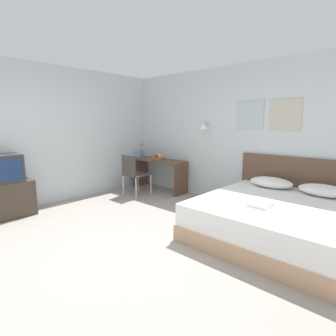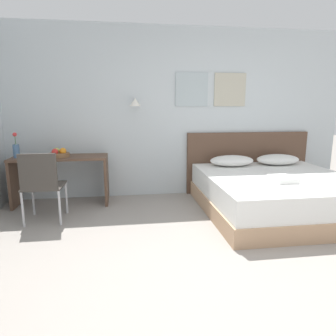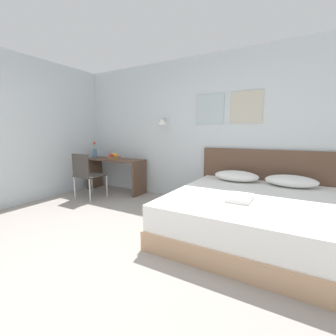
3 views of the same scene
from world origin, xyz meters
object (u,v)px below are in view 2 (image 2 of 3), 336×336
object	(u,v)px
bed	(277,194)
fruit_bowl	(59,154)
headboard	(247,162)
desk_chair	(42,182)
pillow_right	(278,159)
pillow_left	(232,161)
desk	(61,170)
flower_vase	(16,149)
folded_towel_near_foot	(283,179)

from	to	relation	value
bed	fruit_bowl	bearing A→B (deg)	166.27
headboard	desk_chair	distance (m)	3.24
bed	headboard	bearing A→B (deg)	90.00
headboard	fruit_bowl	size ratio (longest dim) A/B	7.05
headboard	pillow_right	distance (m)	0.50
pillow_right	desk_chair	xyz separation A→B (m)	(-3.46, -0.71, -0.07)
pillow_left	desk	size ratio (longest dim) A/B	0.51
headboard	flower_vase	xyz separation A→B (m)	(-3.57, -0.32, 0.34)
folded_towel_near_foot	desk	world-z (taller)	desk
pillow_left	fruit_bowl	xyz separation A→B (m)	(-2.61, -0.02, 0.17)
pillow_right	flower_vase	distance (m)	3.96
pillow_left	desk_chair	xyz separation A→B (m)	(-2.69, -0.71, -0.07)
bed	desk_chair	bearing A→B (deg)	179.33
desk_chair	flower_vase	bearing A→B (deg)	125.44
bed	pillow_right	world-z (taller)	pillow_right
pillow_right	desk	distance (m)	3.38
folded_towel_near_foot	desk_chair	xyz separation A→B (m)	(-2.98, 0.34, -0.02)
bed	headboard	world-z (taller)	headboard
flower_vase	desk_chair	bearing A→B (deg)	-54.56
folded_towel_near_foot	flower_vase	bearing A→B (deg)	163.40
headboard	folded_towel_near_foot	bearing A→B (deg)	-94.15
fruit_bowl	flower_vase	xyz separation A→B (m)	(-0.57, -0.00, 0.08)
bed	desk	world-z (taller)	desk
pillow_left	flower_vase	world-z (taller)	flower_vase
desk	headboard	bearing A→B (deg)	5.44
desk	fruit_bowl	world-z (taller)	fruit_bowl
desk	pillow_right	bearing A→B (deg)	-0.29
pillow_right	bed	bearing A→B (deg)	-117.28
desk_chair	flower_vase	distance (m)	0.91
desk_chair	fruit_bowl	distance (m)	0.74
pillow_left	flower_vase	xyz separation A→B (m)	(-3.18, -0.02, 0.25)
bed	pillow_right	bearing A→B (deg)	62.72
pillow_right	fruit_bowl	bearing A→B (deg)	-179.72
flower_vase	folded_towel_near_foot	bearing A→B (deg)	-16.60
folded_towel_near_foot	flower_vase	distance (m)	3.63
pillow_left	bed	bearing A→B (deg)	-62.72
bed	pillow_right	size ratio (longest dim) A/B	2.95
bed	desk_chair	xyz separation A→B (m)	(-3.07, 0.04, 0.27)
fruit_bowl	flower_vase	bearing A→B (deg)	-179.53
bed	desk	bearing A→B (deg)	165.65
bed	fruit_bowl	distance (m)	3.13
flower_vase	pillow_right	bearing A→B (deg)	0.30
pillow_left	desk	bearing A→B (deg)	179.63
headboard	pillow_left	distance (m)	0.50
fruit_bowl	folded_towel_near_foot	bearing A→B (deg)	-19.71
bed	pillow_right	distance (m)	0.91
headboard	folded_towel_near_foot	xyz separation A→B (m)	(-0.10, -1.36, 0.04)
desk_chair	headboard	bearing A→B (deg)	18.27
headboard	desk	bearing A→B (deg)	-174.56
headboard	fruit_bowl	distance (m)	3.03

